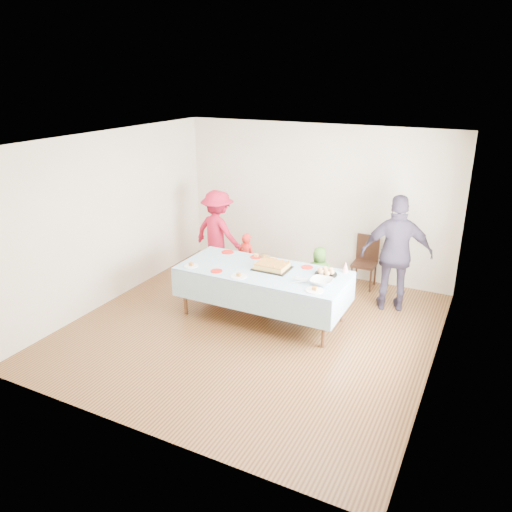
% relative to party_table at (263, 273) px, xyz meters
% --- Properties ---
extents(ground, '(5.00, 5.00, 0.00)m').
position_rel_party_table_xyz_m(ground, '(0.01, -0.39, -0.72)').
color(ground, '#492715').
rests_on(ground, ground).
extents(room_walls, '(5.04, 5.04, 2.72)m').
position_rel_party_table_xyz_m(room_walls, '(0.07, -0.38, 1.05)').
color(room_walls, beige).
rests_on(room_walls, ground).
extents(party_table, '(2.50, 1.10, 0.78)m').
position_rel_party_table_xyz_m(party_table, '(0.00, 0.00, 0.00)').
color(party_table, '#55321D').
rests_on(party_table, ground).
extents(birthday_cake, '(0.53, 0.41, 0.09)m').
position_rel_party_table_xyz_m(birthday_cake, '(0.10, 0.10, 0.10)').
color(birthday_cake, black).
rests_on(birthday_cake, party_table).
extents(rolls_tray, '(0.33, 0.33, 0.10)m').
position_rel_party_table_xyz_m(rolls_tray, '(0.89, 0.23, 0.10)').
color(rolls_tray, black).
rests_on(rolls_tray, party_table).
extents(punch_bowl, '(0.31, 0.31, 0.08)m').
position_rel_party_table_xyz_m(punch_bowl, '(0.95, -0.11, 0.09)').
color(punch_bowl, silver).
rests_on(punch_bowl, party_table).
extents(party_hat, '(0.10, 0.10, 0.17)m').
position_rel_party_table_xyz_m(party_hat, '(1.11, 0.46, 0.14)').
color(party_hat, white).
rests_on(party_hat, party_table).
extents(fork_pile, '(0.24, 0.18, 0.07)m').
position_rel_party_table_xyz_m(fork_pile, '(0.68, -0.17, 0.09)').
color(fork_pile, white).
rests_on(fork_pile, party_table).
extents(plate_red_far_a, '(0.20, 0.20, 0.01)m').
position_rel_party_table_xyz_m(plate_red_far_a, '(-0.83, 0.42, 0.06)').
color(plate_red_far_a, red).
rests_on(plate_red_far_a, party_table).
extents(plate_red_far_b, '(0.19, 0.19, 0.01)m').
position_rel_party_table_xyz_m(plate_red_far_b, '(-0.32, 0.43, 0.06)').
color(plate_red_far_b, red).
rests_on(plate_red_far_b, party_table).
extents(plate_red_far_c, '(0.16, 0.16, 0.01)m').
position_rel_party_table_xyz_m(plate_red_far_c, '(-0.01, 0.39, 0.06)').
color(plate_red_far_c, red).
rests_on(plate_red_far_c, party_table).
extents(plate_red_far_d, '(0.18, 0.18, 0.01)m').
position_rel_party_table_xyz_m(plate_red_far_d, '(0.55, 0.38, 0.06)').
color(plate_red_far_d, red).
rests_on(plate_red_far_d, party_table).
extents(plate_red_near, '(0.17, 0.17, 0.01)m').
position_rel_party_table_xyz_m(plate_red_near, '(-0.58, -0.36, 0.06)').
color(plate_red_near, red).
rests_on(plate_red_near, party_table).
extents(plate_white_left, '(0.21, 0.21, 0.01)m').
position_rel_party_table_xyz_m(plate_white_left, '(-1.02, -0.35, 0.06)').
color(plate_white_left, white).
rests_on(plate_white_left, party_table).
extents(plate_white_mid, '(0.23, 0.23, 0.01)m').
position_rel_party_table_xyz_m(plate_white_mid, '(-0.19, -0.39, 0.06)').
color(plate_white_mid, white).
rests_on(plate_white_mid, party_table).
extents(plate_white_right, '(0.24, 0.24, 0.01)m').
position_rel_party_table_xyz_m(plate_white_right, '(0.94, -0.36, 0.06)').
color(plate_white_right, white).
rests_on(plate_white_right, party_table).
extents(dining_chair, '(0.39, 0.39, 0.90)m').
position_rel_party_table_xyz_m(dining_chair, '(1.06, 1.89, -0.23)').
color(dining_chair, black).
rests_on(dining_chair, ground).
extents(toddler_left, '(0.37, 0.27, 0.93)m').
position_rel_party_table_xyz_m(toddler_left, '(-0.80, 1.02, -0.26)').
color(toddler_left, red).
rests_on(toddler_left, ground).
extents(toddler_mid, '(0.52, 0.43, 0.91)m').
position_rel_party_table_xyz_m(toddler_mid, '(0.54, 0.97, -0.27)').
color(toddler_mid, '#427727').
rests_on(toddler_mid, ground).
extents(toddler_right, '(0.49, 0.43, 0.83)m').
position_rel_party_table_xyz_m(toddler_right, '(-0.23, 0.51, -0.31)').
color(toddler_right, tan).
rests_on(toddler_right, ground).
extents(adult_left, '(1.10, 0.75, 1.56)m').
position_rel_party_table_xyz_m(adult_left, '(-1.50, 1.22, 0.06)').
color(adult_left, red).
rests_on(adult_left, ground).
extents(adult_right, '(1.16, 0.74, 1.83)m').
position_rel_party_table_xyz_m(adult_right, '(1.68, 1.20, 0.19)').
color(adult_right, '#342C3D').
rests_on(adult_right, ground).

